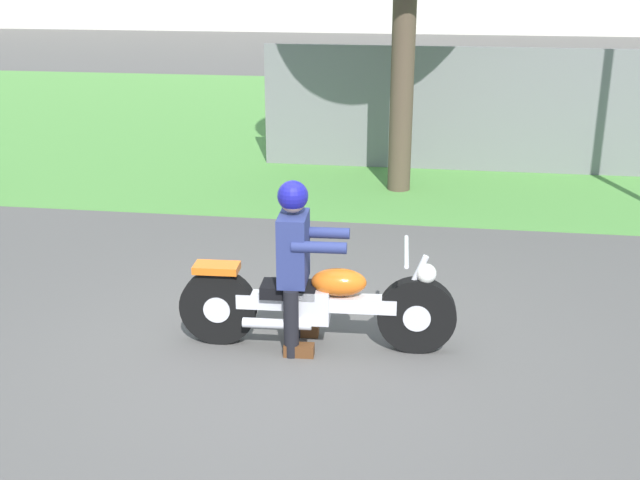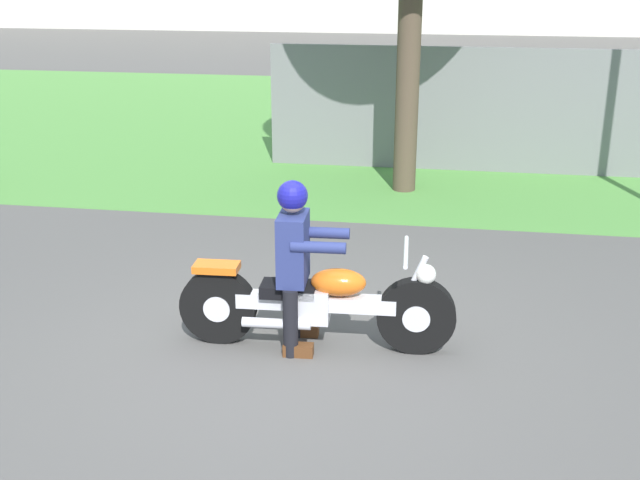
% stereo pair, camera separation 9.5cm
% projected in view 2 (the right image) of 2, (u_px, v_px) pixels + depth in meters
% --- Properties ---
extents(ground, '(120.00, 120.00, 0.00)m').
position_uv_depth(ground, '(276.00, 361.00, 6.24)').
color(ground, '#565451').
extents(grass_verge, '(60.00, 12.00, 0.01)m').
position_uv_depth(grass_verge, '(384.00, 124.00, 15.10)').
color(grass_verge, '#549342').
rests_on(grass_verge, ground).
extents(motorcycle_lead, '(2.23, 0.66, 0.87)m').
position_uv_depth(motorcycle_lead, '(317.00, 303.00, 6.35)').
color(motorcycle_lead, black).
rests_on(motorcycle_lead, ground).
extents(rider_lead, '(0.56, 0.48, 1.39)m').
position_uv_depth(rider_lead, '(295.00, 252.00, 6.23)').
color(rider_lead, black).
rests_on(rider_lead, ground).
extents(fence_segment, '(7.00, 0.06, 1.80)m').
position_uv_depth(fence_segment, '(509.00, 111.00, 11.45)').
color(fence_segment, slate).
rests_on(fence_segment, ground).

